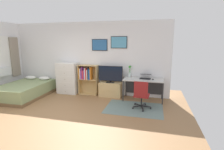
{
  "coord_description": "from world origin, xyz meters",
  "views": [
    {
      "loc": [
        2.51,
        -3.63,
        1.98
      ],
      "look_at": [
        1.2,
        1.5,
        0.94
      ],
      "focal_mm": 27.24,
      "sensor_mm": 36.0,
      "label": 1
    }
  ],
  "objects": [
    {
      "name": "ground_plane",
      "position": [
        0.0,
        0.0,
        0.0
      ],
      "size": [
        7.2,
        7.2,
        0.0
      ],
      "primitive_type": "plane",
      "color": "#936B44"
    },
    {
      "name": "wall_back_with_posters",
      "position": [
        0.01,
        2.43,
        1.36
      ],
      "size": [
        6.12,
        0.09,
        2.7
      ],
      "color": "white",
      "rests_on": "ground_plane"
    },
    {
      "name": "area_rug",
      "position": [
        1.95,
        1.23,
        0.0
      ],
      "size": [
        1.7,
        1.2,
        0.01
      ],
      "primitive_type": "cube",
      "color": "slate",
      "rests_on": "ground_plane"
    },
    {
      "name": "bed",
      "position": [
        -2.03,
        1.37,
        0.25
      ],
      "size": [
        1.45,
        2.05,
        0.62
      ],
      "rotation": [
        0.0,
        0.0,
        0.04
      ],
      "color": "brown",
      "rests_on": "ground_plane"
    },
    {
      "name": "dresser",
      "position": [
        -0.74,
        2.15,
        0.59
      ],
      "size": [
        0.79,
        0.46,
        1.19
      ],
      "color": "white",
      "rests_on": "ground_plane"
    },
    {
      "name": "bookshelf",
      "position": [
        0.05,
        2.22,
        0.68
      ],
      "size": [
        0.74,
        0.3,
        1.12
      ],
      "color": "tan",
      "rests_on": "ground_plane"
    },
    {
      "name": "tv_stand",
      "position": [
        0.97,
        2.17,
        0.26
      ],
      "size": [
        0.8,
        0.41,
        0.53
      ],
      "color": "tan",
      "rests_on": "ground_plane"
    },
    {
      "name": "television",
      "position": [
        0.97,
        2.15,
        0.83
      ],
      "size": [
        0.89,
        0.16,
        0.6
      ],
      "color": "black",
      "rests_on": "tv_stand"
    },
    {
      "name": "desk",
      "position": [
        2.15,
        2.13,
        0.61
      ],
      "size": [
        1.33,
        0.64,
        0.74
      ],
      "color": "silver",
      "rests_on": "ground_plane"
    },
    {
      "name": "office_chair",
      "position": [
        2.16,
        1.23,
        0.46
      ],
      "size": [
        0.57,
        0.58,
        0.86
      ],
      "rotation": [
        0.0,
        0.0,
        -0.07
      ],
      "color": "#232326",
      "rests_on": "ground_plane"
    },
    {
      "name": "laptop",
      "position": [
        2.21,
        2.16,
        0.8
      ],
      "size": [
        0.4,
        0.42,
        0.16
      ],
      "rotation": [
        0.0,
        0.0,
        -0.09
      ],
      "color": "#333338",
      "rests_on": "desk"
    },
    {
      "name": "computer_mouse",
      "position": [
        2.46,
        2.01,
        0.76
      ],
      "size": [
        0.06,
        0.1,
        0.03
      ],
      "primitive_type": "ellipsoid",
      "color": "#262628",
      "rests_on": "desk"
    },
    {
      "name": "bamboo_vase",
      "position": [
        1.65,
        2.28,
        0.95
      ],
      "size": [
        0.1,
        0.09,
        0.41
      ],
      "color": "silver",
      "rests_on": "desk"
    },
    {
      "name": "wine_glass",
      "position": [
        1.79,
        1.95,
        0.87
      ],
      "size": [
        0.07,
        0.07,
        0.18
      ],
      "color": "silver",
      "rests_on": "desk"
    }
  ]
}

